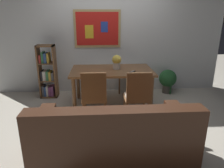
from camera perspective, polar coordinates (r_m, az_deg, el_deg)
The scene contains 12 objects.
ground_plane at distance 3.70m, azimuth 0.30°, elevation -9.17°, with size 12.00×12.00×0.00m, color beige.
wall_back_with_painting at distance 4.78m, azimuth -1.02°, elevation 13.42°, with size 5.20×0.14×2.60m.
dining_table at distance 3.99m, azimuth -0.05°, elevation 2.78°, with size 1.55×0.94×0.73m.
dining_chair_far_left at distance 4.81m, azimuth -4.52°, elevation 4.15°, with size 0.40×0.41×0.91m.
dining_chair_near_right at distance 3.28m, azimuth 7.05°, elevation -2.74°, with size 0.40×0.41×0.91m.
dining_chair_far_right at distance 4.87m, azimuth 3.81°, elevation 4.32°, with size 0.40×0.41×0.91m.
dining_chair_near_left at distance 3.26m, azimuth -4.95°, elevation -2.80°, with size 0.40×0.41×0.91m.
leather_couch at distance 2.50m, azimuth 0.22°, elevation -15.59°, with size 1.80×0.84×0.84m.
bookshelf at distance 4.67m, azimuth -17.38°, elevation 2.69°, with size 0.36×0.28×1.14m.
potted_ivy at distance 4.91m, azimuth 15.12°, elevation 1.19°, with size 0.39×0.39×0.57m.
flower_vase at distance 3.98m, azimuth 1.32°, elevation 6.27°, with size 0.18×0.18×0.27m.
tv_remote at distance 3.78m, azimuth 5.65°, elevation 3.37°, with size 0.13×0.15×0.02m.
Camera 1 is at (-0.24, -3.28, 1.70)m, focal length 33.10 mm.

